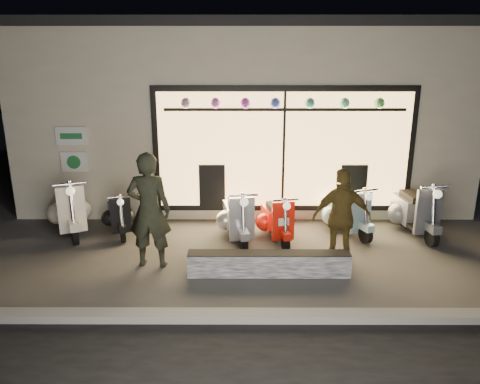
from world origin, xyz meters
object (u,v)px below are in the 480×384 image
at_px(scooter_red, 276,219).
at_px(woman, 342,217).
at_px(scooter_silver, 237,217).
at_px(man, 149,210).
at_px(graffiti_barrier, 269,264).

distance_m(scooter_red, woman, 1.63).
bearing_deg(scooter_red, scooter_silver, 168.05).
bearing_deg(man, woman, -174.74).
xyz_separation_m(man, woman, (3.23, 0.09, -0.15)).
bearing_deg(woman, scooter_red, -48.99).
distance_m(scooter_silver, man, 2.02).
xyz_separation_m(scooter_silver, woman, (1.78, -1.19, 0.42)).
relative_size(graffiti_barrier, scooter_red, 2.00).
distance_m(man, woman, 3.24).
xyz_separation_m(graffiti_barrier, woman, (1.25, 0.47, 0.64)).
bearing_deg(man, graffiti_barrier, 172.98).
bearing_deg(scooter_red, graffiti_barrier, -109.31).
distance_m(graffiti_barrier, man, 2.17).
bearing_deg(scooter_silver, woman, -43.34).
xyz_separation_m(graffiti_barrier, scooter_silver, (-0.53, 1.65, 0.22)).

